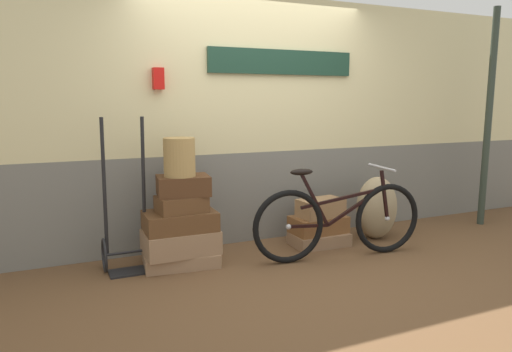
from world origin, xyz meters
The scene contains 14 objects.
ground centered at (0.00, 0.00, -0.03)m, with size 10.19×5.20×0.06m, color brown.
station_building centered at (0.01, 0.85, 1.28)m, with size 8.19×0.74×2.56m.
suitcase_0 centered at (-0.92, 0.34, 0.06)m, with size 0.67×0.47×0.12m, color #937051.
suitcase_1 centered at (-0.93, 0.31, 0.23)m, with size 0.66×0.42×0.21m, color #937051.
suitcase_2 centered at (-0.92, 0.33, 0.42)m, with size 0.64×0.42×0.17m, color brown.
suitcase_3 centered at (-0.91, 0.31, 0.58)m, with size 0.43×0.30×0.14m, color brown.
suitcase_4 centered at (-0.88, 0.34, 0.74)m, with size 0.46×0.33×0.18m, color #4C2D19.
suitcase_5 centered at (0.56, 0.32, 0.06)m, with size 0.58×0.37×0.13m, color #937051.
suitcase_6 centered at (0.56, 0.35, 0.22)m, with size 0.57×0.34×0.17m, color brown.
suitcase_7 centered at (0.57, 0.32, 0.40)m, with size 0.47×0.27×0.19m, color #9E754C.
wicker_basket centered at (-0.91, 0.33, 1.00)m, with size 0.28×0.28×0.35m, color #A8844C.
luggage_trolley centered at (-1.39, 0.41, 0.31)m, with size 0.42×0.37×1.36m.
burlap_sack centered at (1.26, 0.29, 0.34)m, with size 0.46×0.39×0.68m, color #9E8966.
bicycle centered at (0.52, -0.09, 0.37)m, with size 1.73×0.46×0.88m.
Camera 1 is at (-1.96, -3.73, 1.50)m, focal length 32.78 mm.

